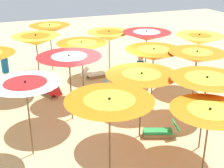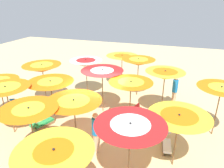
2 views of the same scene
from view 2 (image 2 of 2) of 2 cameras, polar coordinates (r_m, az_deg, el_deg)
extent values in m
cube|color=#D1B57F|center=(10.51, -4.10, -11.06)|extent=(38.83, 38.83, 0.04)
cylinder|color=brown|center=(10.32, 26.55, -7.27)|extent=(0.05, 0.05, 2.14)
cone|color=orange|center=(9.88, 27.62, -1.87)|extent=(2.00, 2.00, 0.39)
cone|color=yellow|center=(9.84, 27.72, -1.35)|extent=(1.07, 1.07, 0.21)
sphere|color=black|center=(9.80, 27.85, -0.67)|extent=(0.07, 0.07, 0.07)
cylinder|color=brown|center=(11.08, 13.70, -3.08)|extent=(0.05, 0.05, 2.22)
cone|color=yellow|center=(10.66, 14.24, 2.29)|extent=(1.97, 1.97, 0.42)
cone|color=orange|center=(10.63, 14.28, 2.73)|extent=(1.22, 1.22, 0.26)
sphere|color=black|center=(10.58, 14.37, 3.52)|extent=(0.07, 0.07, 0.07)
cylinder|color=brown|center=(13.10, 7.01, 1.37)|extent=(0.05, 0.05, 2.16)
cone|color=orange|center=(12.75, 7.24, 5.90)|extent=(2.02, 2.02, 0.40)
cone|color=yellow|center=(12.72, 7.26, 6.30)|extent=(1.13, 1.13, 0.22)
sphere|color=black|center=(12.69, 7.29, 6.88)|extent=(0.07, 0.07, 0.07)
cylinder|color=brown|center=(14.48, 2.69, 3.28)|extent=(0.05, 0.05, 2.00)
cone|color=yellow|center=(14.18, 2.77, 7.10)|extent=(2.14, 2.14, 0.35)
cone|color=orange|center=(14.15, 2.77, 7.45)|extent=(1.14, 1.14, 0.19)
sphere|color=black|center=(14.12, 2.78, 7.91)|extent=(0.07, 0.07, 0.07)
cylinder|color=brown|center=(8.09, 16.89, -15.37)|extent=(0.05, 0.05, 1.90)
cone|color=yellow|center=(7.56, 17.71, -9.65)|extent=(2.14, 2.14, 0.45)
cone|color=orange|center=(7.51, 17.80, -9.01)|extent=(1.26, 1.26, 0.26)
sphere|color=black|center=(7.43, 17.95, -7.98)|extent=(0.07, 0.07, 0.07)
cylinder|color=brown|center=(9.88, 4.94, -6.11)|extent=(0.05, 0.05, 2.13)
cone|color=orange|center=(9.41, 5.15, -0.43)|extent=(2.01, 2.01, 0.36)
cone|color=yellow|center=(9.38, 5.17, 0.02)|extent=(1.19, 1.19, 0.21)
sphere|color=black|center=(9.33, 5.20, 0.77)|extent=(0.07, 0.07, 0.07)
cylinder|color=brown|center=(11.13, -2.58, -2.46)|extent=(0.05, 0.05, 2.16)
cone|color=red|center=(10.72, -2.68, 2.76)|extent=(2.19, 2.19, 0.40)
cone|color=white|center=(10.69, -2.69, 3.26)|extent=(1.19, 1.19, 0.22)
sphere|color=black|center=(10.64, -2.70, 3.94)|extent=(0.07, 0.07, 0.07)
cylinder|color=brown|center=(13.16, -6.90, 1.24)|extent=(0.05, 0.05, 2.06)
cone|color=white|center=(12.82, -7.11, 5.54)|extent=(1.96, 1.96, 0.45)
cone|color=red|center=(12.79, -7.13, 5.95)|extent=(1.18, 1.18, 0.27)
sphere|color=black|center=(12.74, -7.17, 6.63)|extent=(0.07, 0.07, 0.07)
cylinder|color=brown|center=(7.12, 4.69, -19.28)|extent=(0.05, 0.05, 2.10)
cone|color=red|center=(6.47, 5.00, -12.33)|extent=(2.22, 2.22, 0.40)
cone|color=white|center=(6.41, 5.03, -11.64)|extent=(1.23, 1.23, 0.22)
sphere|color=black|center=(6.34, 5.07, -10.64)|extent=(0.07, 0.07, 0.07)
cylinder|color=brown|center=(8.56, -9.89, -11.79)|extent=(0.05, 0.05, 2.01)
cone|color=orange|center=(8.04, -10.36, -5.86)|extent=(2.15, 2.15, 0.44)
cone|color=yellow|center=(8.00, -10.42, -5.22)|extent=(1.22, 1.22, 0.25)
sphere|color=black|center=(7.93, -10.49, -4.28)|extent=(0.07, 0.07, 0.07)
cylinder|color=brown|center=(10.64, -15.84, -5.24)|extent=(0.05, 0.05, 1.96)
cone|color=orange|center=(10.23, -16.41, -0.39)|extent=(2.20, 2.20, 0.41)
cone|color=yellow|center=(10.19, -16.47, 0.14)|extent=(1.16, 1.16, 0.22)
sphere|color=black|center=(10.15, -16.56, 0.83)|extent=(0.07, 0.07, 0.07)
cylinder|color=brown|center=(12.73, -17.95, -0.42)|extent=(0.05, 0.05, 2.10)
cone|color=orange|center=(12.38, -18.53, 4.05)|extent=(2.15, 2.15, 0.44)
cone|color=yellow|center=(12.35, -18.59, 4.49)|extent=(1.23, 1.23, 0.25)
sphere|color=black|center=(12.31, -18.67, 5.15)|extent=(0.07, 0.07, 0.07)
cone|color=yellow|center=(5.69, -15.42, -18.66)|extent=(2.03, 2.03, 0.42)
cone|color=orange|center=(5.62, -15.54, -17.80)|extent=(1.00, 1.00, 0.21)
sphere|color=black|center=(5.54, -15.68, -16.79)|extent=(0.07, 0.07, 0.07)
cylinder|color=brown|center=(8.32, -20.59, -13.83)|extent=(0.05, 0.05, 2.11)
cone|color=orange|center=(7.76, -21.65, -7.51)|extent=(2.02, 2.02, 0.39)
cone|color=yellow|center=(7.72, -21.76, -6.88)|extent=(1.08, 1.08, 0.21)
sphere|color=black|center=(7.66, -21.89, -6.04)|extent=(0.07, 0.07, 0.07)
cylinder|color=brown|center=(10.43, -25.99, -7.07)|extent=(0.05, 0.05, 2.07)
cone|color=orange|center=(10.00, -26.99, -1.90)|extent=(2.08, 2.08, 0.44)
cone|color=yellow|center=(9.97, -27.08, -1.40)|extent=(1.25, 1.25, 0.27)
sphere|color=black|center=(9.91, -27.24, -0.57)|extent=(0.07, 0.07, 0.07)
cylinder|color=brown|center=(11.90, -27.66, -4.12)|extent=(0.05, 0.05, 1.92)
cube|color=olive|center=(11.53, 9.29, -7.48)|extent=(0.80, 0.32, 0.14)
cube|color=olive|center=(11.27, 9.56, -8.28)|extent=(0.80, 0.32, 0.14)
cube|color=red|center=(11.34, 9.46, -7.35)|extent=(0.89, 0.58, 0.10)
cube|color=red|center=(11.13, 6.46, -6.38)|extent=(0.49, 0.43, 0.41)
cube|color=olive|center=(9.26, 15.75, -16.62)|extent=(0.14, 0.87, 0.14)
cube|color=olive|center=(9.23, 13.70, -16.51)|extent=(0.14, 0.87, 0.14)
cube|color=white|center=(9.17, 14.80, -15.98)|extent=(0.42, 0.90, 0.10)
cube|color=white|center=(9.53, 14.80, -12.66)|extent=(0.36, 0.42, 0.38)
cube|color=olive|center=(10.97, -18.41, -10.17)|extent=(0.37, 0.89, 0.14)
cube|color=olive|center=(10.74, -17.50, -10.80)|extent=(0.37, 0.89, 0.14)
cube|color=green|center=(10.79, -18.04, -9.95)|extent=(0.62, 0.98, 0.10)
cube|color=green|center=(10.44, -20.83, -10.10)|extent=(0.38, 0.35, 0.36)
cube|color=#333338|center=(12.64, -25.47, -6.72)|extent=(0.42, 0.91, 0.14)
cube|color=#333338|center=(12.75, -26.68, -6.70)|extent=(0.42, 0.91, 0.14)
cube|color=#1972B7|center=(12.64, -26.17, -6.24)|extent=(0.65, 1.01, 0.10)
cube|color=#1972B7|center=(13.13, -25.31, -3.96)|extent=(0.45, 0.54, 0.36)
cube|color=#333338|center=(10.10, 2.14, -11.94)|extent=(0.04, 0.95, 0.14)
cube|color=#333338|center=(10.03, 4.08, -12.28)|extent=(0.04, 0.95, 0.14)
cube|color=#1972B7|center=(9.99, 3.12, -11.55)|extent=(0.35, 0.95, 0.10)
cube|color=#1972B7|center=(9.39, 2.14, -12.27)|extent=(0.35, 0.27, 0.40)
cylinder|color=#D8A87F|center=(12.57, 16.52, -3.74)|extent=(0.24, 0.24, 0.82)
cylinder|color=#1972BF|center=(12.26, 16.91, -0.51)|extent=(0.30, 0.30, 0.72)
sphere|color=#D8A87F|center=(12.09, 17.16, 1.54)|extent=(0.22, 0.22, 0.22)
cylinder|color=#D8A87F|center=(8.72, -4.33, -15.64)|extent=(0.24, 0.24, 0.82)
cylinder|color=#1972BF|center=(8.26, -4.49, -11.45)|extent=(0.30, 0.30, 0.72)
sphere|color=#D8A87F|center=(8.01, -4.59, -8.66)|extent=(0.22, 0.22, 0.22)
camera|label=1|loc=(17.80, -32.28, 18.22)|focal=49.78mm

